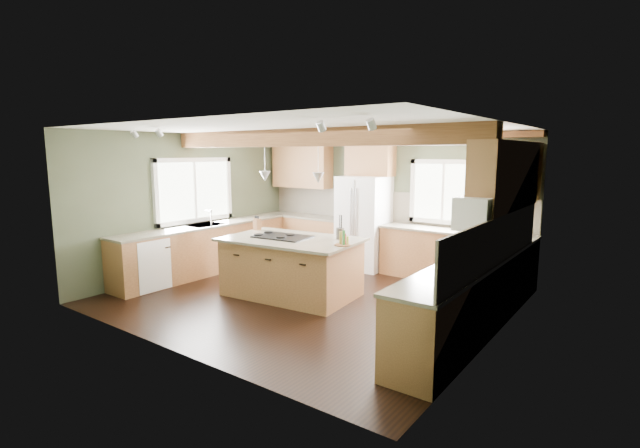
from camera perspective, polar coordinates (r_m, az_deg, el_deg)
The scene contains 37 objects.
floor at distance 7.37m, azimuth -1.31°, elevation -9.00°, with size 5.60×5.60×0.00m, color black.
ceiling at distance 7.03m, azimuth -1.38°, elevation 11.63°, with size 5.60×5.60×0.00m, color silver.
wall_back at distance 9.17m, azimuth 8.27°, elevation 2.75°, with size 5.60×5.60×0.00m, color #404833.
wall_left at distance 9.06m, azimuth -15.51°, elevation 2.44°, with size 5.00×5.00×0.00m, color #404833.
wall_right at distance 5.82m, azimuth 21.01°, elevation -1.20°, with size 5.00×5.00×0.00m, color #404833.
ceiling_beam at distance 6.97m, azimuth -1.70°, elevation 10.59°, with size 5.55×0.26×0.26m, color #4F2B16.
soffit_trim at distance 9.04m, azimuth 8.14°, elevation 10.53°, with size 5.55×0.20×0.10m, color #4F2B16.
backsplash_back at distance 9.17m, azimuth 8.21°, elevation 2.18°, with size 5.58×0.03×0.58m, color brown.
backsplash_right at distance 5.89m, azimuth 20.96°, elevation -1.98°, with size 0.03×3.70×0.58m, color brown.
base_cab_back_left at distance 10.02m, azimuth -1.73°, elevation -1.63°, with size 2.02×0.60×0.88m, color brown.
counter_back_left at distance 9.94m, azimuth -1.74°, elevation 0.98°, with size 2.06×0.64×0.04m, color brown.
base_cab_back_right at distance 8.44m, azimuth 16.13°, elevation -3.96°, with size 2.62×0.60×0.88m, color brown.
counter_back_right at distance 8.35m, azimuth 16.27°, elevation -0.88°, with size 2.66×0.64×0.04m, color brown.
base_cab_left at distance 8.99m, azimuth -13.85°, elevation -3.09°, with size 0.60×3.70×0.88m, color brown.
counter_left at distance 8.91m, azimuth -13.96°, elevation -0.20°, with size 0.64×3.74×0.04m, color brown.
base_cab_right at distance 6.15m, azimuth 17.98°, elevation -8.77°, with size 0.60×3.70×0.88m, color brown.
counter_right at distance 6.03m, azimuth 18.18°, elevation -4.60°, with size 0.64×3.74×0.04m, color brown.
upper_cab_back_left at distance 10.08m, azimuth -2.23°, elevation 7.07°, with size 1.40×0.35×0.90m, color brown.
upper_cab_over_fridge at distance 9.12m, azimuth 6.18°, elevation 8.10°, with size 0.96×0.35×0.70m, color brown.
upper_cab_right at distance 6.67m, azimuth 21.95°, elevation 5.57°, with size 0.35×2.20×0.90m, color brown.
upper_cab_back_corner at distance 8.13m, azimuth 22.28°, elevation 6.02°, with size 0.90×0.35×0.90m, color brown.
window_left at distance 9.05m, azimuth -15.25°, elevation 4.04°, with size 0.04×1.60×1.05m, color white.
window_back at distance 8.65m, azimuth 14.98°, elevation 3.84°, with size 1.10×0.04×1.00m, color white.
sink at distance 8.91m, azimuth -13.96°, elevation -0.16°, with size 0.50×0.65×0.03m, color #262628.
faucet at distance 8.75m, azimuth -13.24°, elevation 0.66°, with size 0.02×0.02×0.28m, color #B2B2B7.
dishwasher at distance 8.24m, azimuth -20.77°, elevation -4.57°, with size 0.60×0.60×0.84m, color white.
oven at distance 5.01m, azimuth 12.99°, elevation -12.78°, with size 0.60×0.72×0.84m, color white.
microwave at distance 5.80m, azimuth 18.93°, elevation 1.37°, with size 0.40×0.70×0.38m, color white.
pendant_left at distance 7.46m, azimuth -6.78°, elevation 5.88°, with size 0.18×0.18×0.16m, color #B2B2B7.
pendant_right at distance 6.91m, azimuth -0.22°, elevation 5.71°, with size 0.18×0.18×0.16m, color #B2B2B7.
refrigerator at distance 9.04m, azimuth 5.40°, elevation 0.16°, with size 0.90×0.74×1.80m, color silver.
island at distance 7.39m, azimuth -3.52°, elevation -5.42°, with size 1.97×1.21×0.88m, color brown.
island_top at distance 7.29m, azimuth -3.55°, elevation -1.91°, with size 2.10×1.34×0.04m, color brown.
cooktop at distance 7.37m, azimuth -4.61°, elevation -1.56°, with size 0.86×0.57×0.02m, color black.
knife_block at distance 8.10m, azimuth -7.75°, elevation -0.03°, with size 0.12×0.09×0.20m, color brown.
utensil_crock at distance 7.20m, azimuth 2.49°, elevation -1.18°, with size 0.13×0.13×0.17m, color #372F2C.
bottle_tray at distance 6.70m, azimuth 2.76°, elevation -1.73°, with size 0.24×0.24×0.22m, color brown, non-canonical shape.
Camera 1 is at (4.30, -5.55, 2.25)m, focal length 26.00 mm.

